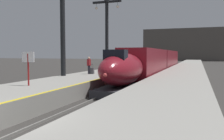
{
  "coord_description": "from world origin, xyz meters",
  "views": [
    {
      "loc": [
        5.66,
        -5.84,
        3.04
      ],
      "look_at": [
        -0.59,
        11.47,
        1.8
      ],
      "focal_mm": 38.45,
      "sensor_mm": 36.0,
      "label": 1
    }
  ],
  "objects_px": {
    "station_column_far": "(107,28)",
    "passenger_mid_platform": "(113,63)",
    "highspeed_train_main": "(155,62)",
    "rolling_suitcase": "(92,71)",
    "passenger_near_edge": "(89,64)",
    "station_column_mid": "(63,14)",
    "departure_info_board": "(28,62)"
  },
  "relations": [
    {
      "from": "station_column_mid",
      "to": "passenger_mid_platform",
      "type": "height_order",
      "value": "station_column_mid"
    },
    {
      "from": "station_column_far",
      "to": "departure_info_board",
      "type": "xyz_separation_m",
      "value": [
        1.54,
        -17.69,
        -3.97
      ]
    },
    {
      "from": "passenger_mid_platform",
      "to": "rolling_suitcase",
      "type": "height_order",
      "value": "passenger_mid_platform"
    },
    {
      "from": "station_column_far",
      "to": "departure_info_board",
      "type": "height_order",
      "value": "station_column_far"
    },
    {
      "from": "station_column_far",
      "to": "passenger_near_edge",
      "type": "xyz_separation_m",
      "value": [
        1.36,
        -8.48,
        -4.49
      ]
    },
    {
      "from": "station_column_mid",
      "to": "departure_info_board",
      "type": "height_order",
      "value": "station_column_mid"
    },
    {
      "from": "highspeed_train_main",
      "to": "station_column_mid",
      "type": "height_order",
      "value": "station_column_mid"
    },
    {
      "from": "highspeed_train_main",
      "to": "rolling_suitcase",
      "type": "relative_size",
      "value": 39.54
    },
    {
      "from": "highspeed_train_main",
      "to": "departure_info_board",
      "type": "distance_m",
      "value": 21.4
    },
    {
      "from": "rolling_suitcase",
      "to": "departure_info_board",
      "type": "distance_m",
      "value": 9.48
    },
    {
      "from": "highspeed_train_main",
      "to": "station_column_mid",
      "type": "relative_size",
      "value": 4.21
    },
    {
      "from": "station_column_far",
      "to": "highspeed_train_main",
      "type": "bearing_deg",
      "value": 28.9
    },
    {
      "from": "highspeed_train_main",
      "to": "station_column_far",
      "type": "xyz_separation_m",
      "value": [
        -5.9,
        -3.26,
        4.61
      ]
    },
    {
      "from": "passenger_mid_platform",
      "to": "passenger_near_edge",
      "type": "bearing_deg",
      "value": -104.27
    },
    {
      "from": "passenger_mid_platform",
      "to": "departure_info_board",
      "type": "xyz_separation_m",
      "value": [
        -0.88,
        -13.35,
        0.52
      ]
    },
    {
      "from": "station_column_mid",
      "to": "passenger_near_edge",
      "type": "height_order",
      "value": "station_column_mid"
    },
    {
      "from": "highspeed_train_main",
      "to": "station_column_far",
      "type": "height_order",
      "value": "station_column_far"
    },
    {
      "from": "station_column_far",
      "to": "passenger_mid_platform",
      "type": "xyz_separation_m",
      "value": [
        2.42,
        -4.33,
        -4.49
      ]
    },
    {
      "from": "station_column_mid",
      "to": "passenger_near_edge",
      "type": "relative_size",
      "value": 5.45
    },
    {
      "from": "highspeed_train_main",
      "to": "station_column_mid",
      "type": "distance_m",
      "value": 16.16
    },
    {
      "from": "passenger_mid_platform",
      "to": "departure_info_board",
      "type": "relative_size",
      "value": 0.8
    },
    {
      "from": "highspeed_train_main",
      "to": "passenger_mid_platform",
      "type": "bearing_deg",
      "value": -114.66
    },
    {
      "from": "passenger_near_edge",
      "to": "station_column_far",
      "type": "bearing_deg",
      "value": 99.11
    },
    {
      "from": "highspeed_train_main",
      "to": "passenger_near_edge",
      "type": "height_order",
      "value": "highspeed_train_main"
    },
    {
      "from": "passenger_near_edge",
      "to": "station_column_mid",
      "type": "bearing_deg",
      "value": -118.0
    },
    {
      "from": "station_column_far",
      "to": "rolling_suitcase",
      "type": "bearing_deg",
      "value": -79.01
    },
    {
      "from": "departure_info_board",
      "to": "station_column_far",
      "type": "bearing_deg",
      "value": 94.98
    },
    {
      "from": "passenger_mid_platform",
      "to": "rolling_suitcase",
      "type": "xyz_separation_m",
      "value": [
        -0.81,
        -3.95,
        -0.69
      ]
    },
    {
      "from": "departure_info_board",
      "to": "rolling_suitcase",
      "type": "bearing_deg",
      "value": 89.59
    },
    {
      "from": "highspeed_train_main",
      "to": "passenger_near_edge",
      "type": "bearing_deg",
      "value": -111.14
    },
    {
      "from": "station_column_mid",
      "to": "rolling_suitcase",
      "type": "bearing_deg",
      "value": 59.79
    },
    {
      "from": "station_column_far",
      "to": "passenger_mid_platform",
      "type": "relative_size",
      "value": 5.38
    }
  ]
}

